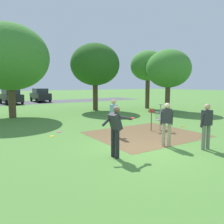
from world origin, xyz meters
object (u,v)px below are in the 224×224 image
(player_throwing, at_px, (206,124))
(frisbee_near_basket, at_px, (59,132))
(disc_golf_basket, at_px, (159,116))
(player_waiting_left, at_px, (167,122))
(frisbee_mid_grass, at_px, (183,126))
(player_waiting_right, at_px, (116,128))
(parked_car_center_right, at_px, (11,96))
(tree_mid_center, at_px, (95,65))
(tree_far_left, at_px, (9,57))
(parked_car_rightmost, at_px, (40,95))
(player_foreground_watching, at_px, (114,115))
(frisbee_by_tee, at_px, (52,136))
(tree_near_right, at_px, (148,66))
(tree_mid_right, at_px, (168,69))

(player_throwing, distance_m, frisbee_near_basket, 6.95)
(disc_golf_basket, xyz_separation_m, player_waiting_left, (-2.01, -2.39, 0.21))
(frisbee_mid_grass, bearing_deg, player_waiting_right, -159.45)
(disc_golf_basket, distance_m, player_waiting_right, 5.05)
(player_waiting_right, xyz_separation_m, parked_car_center_right, (0.36, 23.66, -0.06))
(player_waiting_right, distance_m, tree_mid_center, 13.76)
(frisbee_near_basket, bearing_deg, player_waiting_right, -87.13)
(tree_far_left, bearing_deg, parked_car_rightmost, 67.40)
(parked_car_center_right, distance_m, parked_car_rightmost, 4.23)
(player_foreground_watching, height_order, tree_mid_center, tree_mid_center)
(tree_mid_center, bearing_deg, parked_car_center_right, 115.26)
(parked_car_rightmost, bearing_deg, frisbee_mid_grass, -85.20)
(frisbee_by_tee, height_order, tree_mid_center, tree_mid_center)
(player_waiting_left, height_order, tree_near_right, tree_near_right)
(parked_car_rightmost, bearing_deg, tree_near_right, -65.02)
(frisbee_mid_grass, bearing_deg, tree_near_right, 60.10)
(frisbee_by_tee, height_order, tree_near_right, tree_near_right)
(player_waiting_right, height_order, parked_car_center_right, parked_car_center_right)
(tree_mid_center, relative_size, parked_car_center_right, 1.39)
(tree_mid_right, distance_m, parked_car_rightmost, 18.64)
(tree_mid_center, height_order, parked_car_rightmost, tree_mid_center)
(player_throwing, bearing_deg, parked_car_rightmost, 87.79)
(player_waiting_left, height_order, tree_mid_center, tree_mid_center)
(player_foreground_watching, relative_size, parked_car_center_right, 0.39)
(player_throwing, relative_size, parked_car_center_right, 0.39)
(tree_mid_right, height_order, tree_far_left, tree_far_left)
(player_throwing, distance_m, tree_mid_right, 12.18)
(player_waiting_left, distance_m, parked_car_rightmost, 25.18)
(tree_mid_center, height_order, parked_car_center_right, tree_mid_center)
(player_waiting_right, bearing_deg, disc_golf_basket, 28.62)
(parked_car_center_right, bearing_deg, frisbee_mid_grass, -74.59)
(player_throwing, relative_size, frisbee_near_basket, 7.66)
(frisbee_mid_grass, distance_m, tree_far_left, 12.61)
(parked_car_center_right, bearing_deg, tree_far_left, -98.12)
(frisbee_near_basket, relative_size, tree_near_right, 0.04)
(frisbee_near_basket, bearing_deg, player_throwing, -58.95)
(player_foreground_watching, distance_m, tree_mid_center, 10.80)
(player_throwing, relative_size, tree_far_left, 0.26)
(player_waiting_right, relative_size, parked_car_rightmost, 0.40)
(player_foreground_watching, height_order, tree_mid_right, tree_mid_right)
(player_foreground_watching, distance_m, tree_near_right, 12.80)
(frisbee_mid_grass, bearing_deg, player_waiting_left, -148.80)
(player_waiting_left, xyz_separation_m, player_waiting_right, (-2.42, -0.03, 0.02))
(disc_golf_basket, relative_size, tree_far_left, 0.21)
(tree_mid_right, distance_m, parked_car_center_right, 19.17)
(player_foreground_watching, bearing_deg, tree_mid_center, 66.07)
(tree_mid_right, bearing_deg, player_waiting_left, -137.18)
(frisbee_by_tee, distance_m, tree_mid_right, 13.01)
(player_waiting_left, height_order, tree_far_left, tree_far_left)
(player_foreground_watching, bearing_deg, frisbee_near_basket, 130.96)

